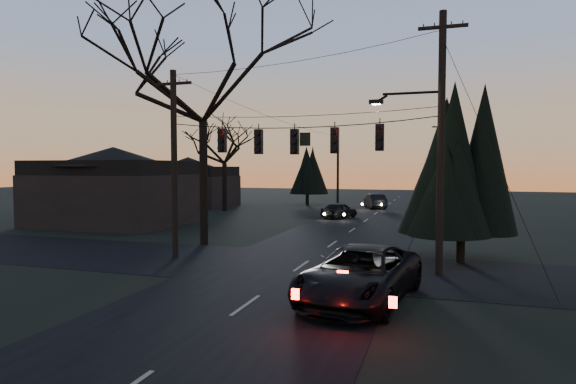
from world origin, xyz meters
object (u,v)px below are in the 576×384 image
(utility_pole_far_r, at_px, (441,211))
(evergreen_right, at_px, (462,167))
(utility_pole_right, at_px, (439,275))
(suv_near, at_px, (360,275))
(utility_pole_far_l, at_px, (338,202))
(utility_pole_left, at_px, (175,258))
(sedan_oncoming_b, at_px, (375,201))
(sedan_oncoming_a, at_px, (339,210))
(bare_tree_left, at_px, (203,72))

(utility_pole_far_r, relative_size, evergreen_right, 1.19)
(utility_pole_right, xyz_separation_m, suv_near, (-2.30, -4.52, 0.83))
(utility_pole_right, height_order, utility_pole_far_r, utility_pole_right)
(utility_pole_far_l, xyz_separation_m, evergreen_right, (12.38, -33.20, 4.16))
(utility_pole_left, distance_m, evergreen_right, 13.36)
(utility_pole_far_l, relative_size, evergreen_right, 1.12)
(suv_near, height_order, sedan_oncoming_b, suv_near)
(utility_pole_right, distance_m, utility_pole_far_r, 28.00)
(utility_pole_far_r, xyz_separation_m, sedan_oncoming_a, (-7.82, -8.97, 0.65))
(utility_pole_far_l, height_order, evergreen_right, evergreen_right)
(evergreen_right, relative_size, sedan_oncoming_b, 1.63)
(utility_pole_left, height_order, utility_pole_far_r, same)
(utility_pole_right, xyz_separation_m, evergreen_right, (0.88, 2.80, 4.16))
(utility_pole_far_l, height_order, sedan_oncoming_a, utility_pole_far_l)
(evergreen_right, bearing_deg, utility_pole_far_r, 92.00)
(utility_pole_far_r, xyz_separation_m, evergreen_right, (0.88, -25.20, 4.16))
(utility_pole_far_r, distance_m, utility_pole_far_l, 14.01)
(utility_pole_far_r, height_order, sedan_oncoming_a, utility_pole_far_r)
(utility_pole_far_l, distance_m, sedan_oncoming_a, 17.38)
(suv_near, xyz_separation_m, sedan_oncoming_a, (-5.52, 23.55, -0.19))
(utility_pole_far_r, xyz_separation_m, utility_pole_far_l, (-11.50, 8.00, 0.00))
(utility_pole_left, relative_size, evergreen_right, 1.19)
(utility_pole_left, xyz_separation_m, sedan_oncoming_a, (3.68, 19.03, 0.65))
(utility_pole_far_l, bearing_deg, utility_pole_right, -72.28)
(sedan_oncoming_a, bearing_deg, utility_pole_far_l, -58.49)
(utility_pole_right, height_order, sedan_oncoming_a, utility_pole_right)
(utility_pole_right, bearing_deg, sedan_oncoming_b, 102.13)
(sedan_oncoming_a, xyz_separation_m, sedan_oncoming_b, (1.52, 10.29, 0.08))
(utility_pole_far_l, relative_size, sedan_oncoming_b, 1.83)
(utility_pole_left, xyz_separation_m, suv_near, (9.20, -4.52, 0.83))
(bare_tree_left, xyz_separation_m, suv_near, (9.77, -8.42, -8.36))
(utility_pole_right, bearing_deg, suv_near, -116.98)
(sedan_oncoming_a, bearing_deg, suv_near, 122.46)
(sedan_oncoming_b, bearing_deg, evergreen_right, 85.49)
(suv_near, relative_size, sedan_oncoming_a, 1.58)
(suv_near, bearing_deg, evergreen_right, 75.38)
(utility_pole_right, xyz_separation_m, utility_pole_left, (-11.50, 0.00, 0.00))
(bare_tree_left, bearing_deg, utility_pole_far_r, 63.39)
(bare_tree_left, relative_size, sedan_oncoming_b, 3.00)
(evergreen_right, bearing_deg, bare_tree_left, 175.15)
(utility_pole_far_l, distance_m, evergreen_right, 35.68)
(bare_tree_left, bearing_deg, sedan_oncoming_b, 77.20)
(evergreen_right, bearing_deg, sedan_oncoming_a, 118.19)
(utility_pole_right, relative_size, utility_pole_left, 1.18)
(suv_near, bearing_deg, utility_pole_far_l, 111.66)
(utility_pole_left, xyz_separation_m, utility_pole_far_r, (11.50, 28.00, 0.00))
(utility_pole_right, xyz_separation_m, sedan_oncoming_b, (-6.30, 29.32, 0.72))
(utility_pole_far_r, distance_m, sedan_oncoming_a, 11.92)
(suv_near, distance_m, sedan_oncoming_a, 24.19)
(bare_tree_left, bearing_deg, sedan_oncoming_a, 74.29)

